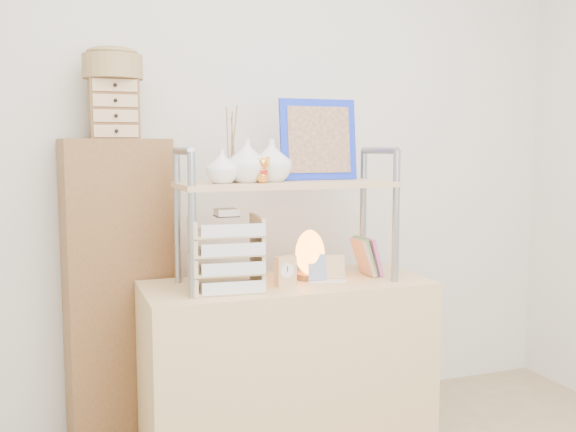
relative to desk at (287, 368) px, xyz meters
name	(u,v)px	position (x,y,z in m)	size (l,w,h in m)	color
room_shell	(384,15)	(0.00, -0.81, 1.32)	(3.42, 3.41, 2.61)	silver
desk	(287,368)	(0.00, 0.00, 0.00)	(1.20, 0.50, 0.75)	tan
cabinet	(119,293)	(-0.65, 0.37, 0.30)	(0.45, 0.24, 1.35)	brown
hutch	(277,174)	(-0.04, 0.01, 0.83)	(0.90, 0.34, 0.77)	gray
letter_tray	(227,258)	(-0.28, -0.06, 0.50)	(0.29, 0.27, 0.33)	tan
salt_lamp	(310,254)	(0.11, 0.02, 0.48)	(0.14, 0.13, 0.21)	brown
desk_clock	(285,271)	(-0.03, -0.07, 0.44)	(0.09, 0.06, 0.12)	tan
postcard_stand	(327,273)	(0.16, -0.05, 0.41)	(0.17, 0.08, 0.12)	white
drawer_chest	(114,109)	(-0.65, 0.35, 1.10)	(0.20, 0.16, 0.25)	brown
woven_basket	(113,67)	(-0.65, 0.35, 1.28)	(0.25, 0.25, 0.10)	olive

